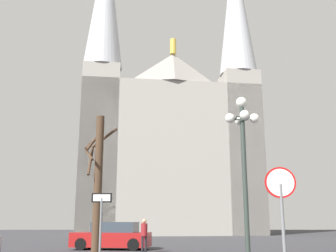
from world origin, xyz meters
name	(u,v)px	position (x,y,z in m)	size (l,w,h in m)	color
cathedral	(168,141)	(0.40, 38.36, 10.75)	(21.25, 15.38, 36.88)	gray
stop_sign	(282,203)	(2.44, 1.37, 1.96)	(0.74, 0.09, 2.82)	slate
one_way_arrow_sign	(101,223)	(-2.15, 3.82, 1.49)	(0.60, 0.07, 2.35)	slate
street_lamp	(244,155)	(2.37, 5.02, 3.70)	(1.17, 1.17, 5.72)	#2D3833
bare_tree	(97,184)	(-2.74, 6.56, 2.86)	(1.19, 1.20, 5.42)	#473323
parked_car_near_red	(112,236)	(-3.08, 14.65, 0.69)	(4.44, 2.41, 1.47)	maroon
pedestrian_walking	(144,232)	(-1.23, 12.13, 0.99)	(0.32, 0.32, 1.64)	black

